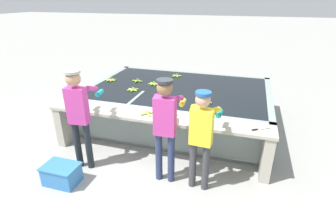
% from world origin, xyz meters
% --- Properties ---
extents(ground_plane, '(80.00, 80.00, 0.00)m').
position_xyz_m(ground_plane, '(0.00, 0.00, 0.00)').
color(ground_plane, '#999993').
rests_on(ground_plane, ground).
extents(wash_tank, '(4.00, 2.79, 0.85)m').
position_xyz_m(wash_tank, '(-0.00, 1.84, 0.42)').
color(wash_tank, gray).
rests_on(wash_tank, ground).
extents(work_ledge, '(4.00, 0.45, 0.85)m').
position_xyz_m(work_ledge, '(0.00, 0.23, 0.59)').
color(work_ledge, '#A8A393').
rests_on(work_ledge, ground).
extents(worker_0, '(0.46, 0.74, 1.72)m').
position_xyz_m(worker_0, '(-1.07, -0.37, 1.05)').
color(worker_0, '#1E2328').
rests_on(worker_0, ground).
extents(worker_1, '(0.42, 0.73, 1.69)m').
position_xyz_m(worker_1, '(0.37, -0.30, 1.03)').
color(worker_1, navy).
rests_on(worker_1, ground).
extents(worker_2, '(0.43, 0.72, 1.57)m').
position_xyz_m(worker_2, '(0.92, -0.32, 0.95)').
color(worker_2, '#38383D').
rests_on(worker_2, ground).
extents(banana_bunch_floating_0, '(0.28, 0.28, 0.08)m').
position_xyz_m(banana_bunch_floating_0, '(-0.62, 1.87, 0.86)').
color(banana_bunch_floating_0, '#93BC3D').
rests_on(banana_bunch_floating_0, wash_tank).
extents(banana_bunch_floating_1, '(0.28, 0.28, 0.08)m').
position_xyz_m(banana_bunch_floating_1, '(-1.08, 1.97, 0.86)').
color(banana_bunch_floating_1, '#7FAD33').
rests_on(banana_bunch_floating_1, wash_tank).
extents(banana_bunch_floating_2, '(0.28, 0.28, 0.08)m').
position_xyz_m(banana_bunch_floating_2, '(0.73, 1.08, 0.86)').
color(banana_bunch_floating_2, '#7FAD33').
rests_on(banana_bunch_floating_2, wash_tank).
extents(banana_bunch_floating_3, '(0.27, 0.28, 0.08)m').
position_xyz_m(banana_bunch_floating_3, '(-0.91, 1.34, 0.86)').
color(banana_bunch_floating_3, '#9EC642').
rests_on(banana_bunch_floating_3, wash_tank).
extents(banana_bunch_floating_4, '(0.28, 0.27, 0.08)m').
position_xyz_m(banana_bunch_floating_4, '(-0.28, 2.68, 0.86)').
color(banana_bunch_floating_4, '#8CB738').
rests_on(banana_bunch_floating_4, wash_tank).
extents(banana_bunch_floating_5, '(0.28, 0.28, 0.08)m').
position_xyz_m(banana_bunch_floating_5, '(-1.73, 1.85, 0.86)').
color(banana_bunch_floating_5, '#9EC642').
rests_on(banana_bunch_floating_5, wash_tank).
extents(banana_bunch_ledge_0, '(0.23, 0.23, 0.08)m').
position_xyz_m(banana_bunch_ledge_0, '(-0.13, 0.24, 0.87)').
color(banana_bunch_ledge_0, '#8CB738').
rests_on(banana_bunch_ledge_0, work_ledge).
extents(knife_0, '(0.30, 0.22, 0.02)m').
position_xyz_m(knife_0, '(1.72, 0.21, 0.86)').
color(knife_0, silver).
rests_on(knife_0, work_ledge).
extents(knife_1, '(0.28, 0.25, 0.02)m').
position_xyz_m(knife_1, '(-1.47, 0.25, 0.86)').
color(knife_1, silver).
rests_on(knife_1, work_ledge).
extents(crate, '(0.55, 0.39, 0.32)m').
position_xyz_m(crate, '(-1.17, -0.90, 0.16)').
color(crate, '#3375B7').
rests_on(crate, ground).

